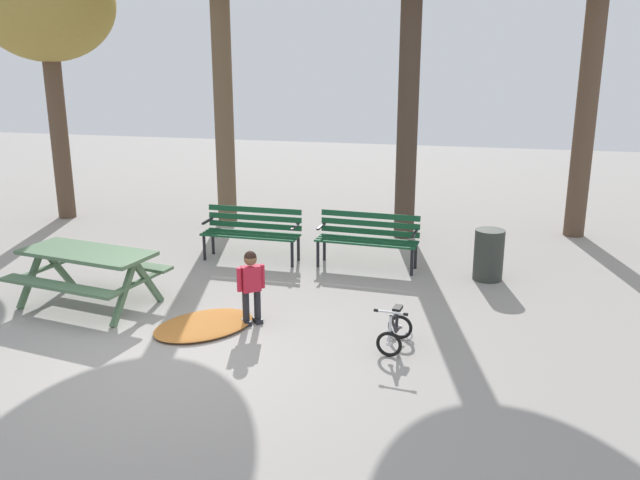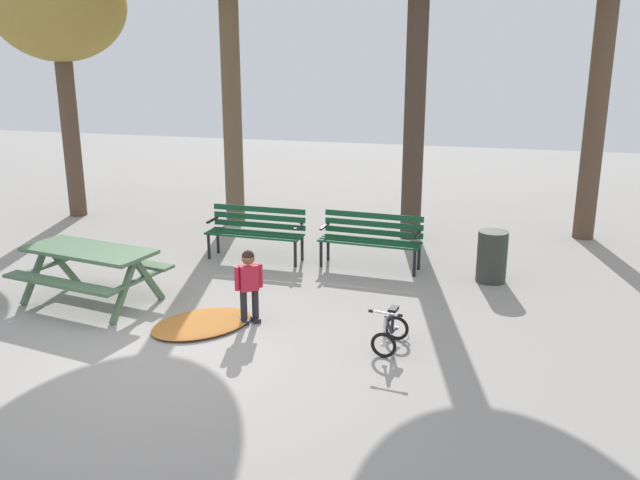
{
  "view_description": "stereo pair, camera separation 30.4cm",
  "coord_description": "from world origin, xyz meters",
  "px_view_note": "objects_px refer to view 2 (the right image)",
  "views": [
    {
      "loc": [
        3.16,
        -6.46,
        3.35
      ],
      "look_at": [
        1.15,
        2.11,
        0.85
      ],
      "focal_mm": 37.89,
      "sensor_mm": 36.0,
      "label": 1
    },
    {
      "loc": [
        3.46,
        -6.39,
        3.35
      ],
      "look_at": [
        1.15,
        2.11,
        0.85
      ],
      "focal_mm": 37.89,
      "sensor_mm": 36.0,
      "label": 2
    }
  ],
  "objects_px": {
    "child_standing": "(249,281)",
    "park_bench_far_left": "(256,229)",
    "picnic_table": "(90,261)",
    "park_bench_left": "(371,236)",
    "kids_bicycle": "(390,332)",
    "trash_bin": "(492,257)"
  },
  "relations": [
    {
      "from": "child_standing",
      "to": "park_bench_far_left",
      "type": "bearing_deg",
      "value": 108.43
    },
    {
      "from": "picnic_table",
      "to": "park_bench_far_left",
      "type": "distance_m",
      "value": 2.89
    },
    {
      "from": "park_bench_left",
      "to": "kids_bicycle",
      "type": "relative_size",
      "value": 2.74
    },
    {
      "from": "kids_bicycle",
      "to": "trash_bin",
      "type": "height_order",
      "value": "trash_bin"
    },
    {
      "from": "park_bench_far_left",
      "to": "kids_bicycle",
      "type": "xyz_separation_m",
      "value": [
        2.71,
        -2.88,
        -0.31
      ]
    },
    {
      "from": "picnic_table",
      "to": "kids_bicycle",
      "type": "distance_m",
      "value": 4.22
    },
    {
      "from": "picnic_table",
      "to": "park_bench_left",
      "type": "relative_size",
      "value": 1.24
    },
    {
      "from": "picnic_table",
      "to": "trash_bin",
      "type": "relative_size",
      "value": 2.61
    },
    {
      "from": "park_bench_far_left",
      "to": "trash_bin",
      "type": "height_order",
      "value": "park_bench_far_left"
    },
    {
      "from": "picnic_table",
      "to": "child_standing",
      "type": "xyz_separation_m",
      "value": [
        2.34,
        -0.11,
        -0.04
      ]
    },
    {
      "from": "picnic_table",
      "to": "trash_bin",
      "type": "distance_m",
      "value": 5.73
    },
    {
      "from": "trash_bin",
      "to": "park_bench_left",
      "type": "bearing_deg",
      "value": 173.6
    },
    {
      "from": "park_bench_left",
      "to": "child_standing",
      "type": "xyz_separation_m",
      "value": [
        -1.04,
        -2.65,
        0.05
      ]
    },
    {
      "from": "kids_bicycle",
      "to": "picnic_table",
      "type": "bearing_deg",
      "value": 174.52
    },
    {
      "from": "picnic_table",
      "to": "kids_bicycle",
      "type": "bearing_deg",
      "value": -5.48
    },
    {
      "from": "park_bench_far_left",
      "to": "park_bench_left",
      "type": "height_order",
      "value": "same"
    },
    {
      "from": "kids_bicycle",
      "to": "child_standing",
      "type": "bearing_deg",
      "value": 171.17
    },
    {
      "from": "park_bench_far_left",
      "to": "park_bench_left",
      "type": "xyz_separation_m",
      "value": [
        1.9,
        0.05,
        0.0
      ]
    },
    {
      "from": "park_bench_left",
      "to": "trash_bin",
      "type": "xyz_separation_m",
      "value": [
        1.86,
        -0.21,
        -0.13
      ]
    },
    {
      "from": "park_bench_far_left",
      "to": "trash_bin",
      "type": "bearing_deg",
      "value": -2.42
    },
    {
      "from": "picnic_table",
      "to": "park_bench_left",
      "type": "height_order",
      "value": "park_bench_left"
    },
    {
      "from": "picnic_table",
      "to": "park_bench_far_left",
      "type": "bearing_deg",
      "value": 59.39
    }
  ]
}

